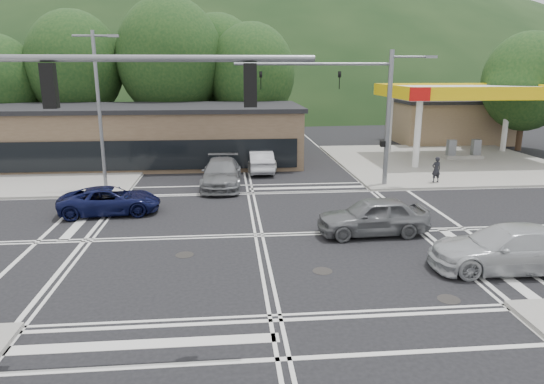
{
  "coord_description": "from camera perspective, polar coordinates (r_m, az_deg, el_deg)",
  "views": [
    {
      "loc": [
        -1.26,
        -19.7,
        7.0
      ],
      "look_at": [
        0.75,
        1.97,
        1.4
      ],
      "focal_mm": 32.0,
      "sensor_mm": 36.0,
      "label": 1
    }
  ],
  "objects": [
    {
      "name": "gas_station_canopy",
      "position": [
        40.13,
        22.15,
        10.59
      ],
      "size": [
        12.32,
        8.34,
        5.75
      ],
      "color": "silver",
      "rests_on": "ground"
    },
    {
      "name": "car_queue_b",
      "position": [
        34.33,
        -1.45,
        4.06
      ],
      "size": [
        2.22,
        4.93,
        1.64
      ],
      "primitive_type": "imported",
      "rotation": [
        0.0,
        0.0,
        3.2
      ],
      "color": "#B2B3AE",
      "rests_on": "ground"
    },
    {
      "name": "tree_ne",
      "position": [
        47.07,
        27.75,
        11.41
      ],
      "size": [
        7.2,
        7.2,
        9.99
      ],
      "color": "#382619",
      "rests_on": "ground"
    },
    {
      "name": "streetlight_nw",
      "position": [
        29.65,
        -19.61,
        9.84
      ],
      "size": [
        2.5,
        0.25,
        9.0
      ],
      "color": "slate",
      "rests_on": "ground"
    },
    {
      "name": "convenience_store",
      "position": [
        49.76,
        20.21,
        7.67
      ],
      "size": [
        10.0,
        6.0,
        3.8
      ],
      "primitive_type": "cube",
      "color": "#846B4F",
      "rests_on": "ground"
    },
    {
      "name": "car_northbound",
      "position": [
        29.36,
        -5.96,
        2.2
      ],
      "size": [
        2.53,
        5.76,
        1.65
      ],
      "primitive_type": "imported",
      "rotation": [
        0.0,
        0.0,
        -0.04
      ],
      "color": "slate",
      "rests_on": "ground"
    },
    {
      "name": "car_grey_center",
      "position": [
        21.27,
        11.76,
        -2.8
      ],
      "size": [
        4.84,
        2.12,
        1.62
      ],
      "primitive_type": "imported",
      "rotation": [
        0.0,
        0.0,
        -1.53
      ],
      "color": "slate",
      "rests_on": "ground"
    },
    {
      "name": "car_queue_a",
      "position": [
        33.53,
        -1.35,
        3.69
      ],
      "size": [
        1.61,
        4.6,
        1.51
      ],
      "primitive_type": "imported",
      "rotation": [
        0.0,
        0.0,
        3.14
      ],
      "color": "#ADAEB4",
      "rests_on": "ground"
    },
    {
      "name": "sidewalk_ne",
      "position": [
        38.94,
        19.51,
        3.35
      ],
      "size": [
        16.0,
        16.0,
        0.15
      ],
      "primitive_type": "cube",
      "color": "gray",
      "rests_on": "ground"
    },
    {
      "name": "car_blue_west",
      "position": [
        25.09,
        -18.5,
        -0.95
      ],
      "size": [
        5.01,
        2.69,
        1.34
      ],
      "primitive_type": "imported",
      "rotation": [
        0.0,
        0.0,
        1.67
      ],
      "color": "#0C1037",
      "rests_on": "ground"
    },
    {
      "name": "tree_n_a",
      "position": [
        45.52,
        -22.21,
        13.57
      ],
      "size": [
        8.0,
        8.0,
        11.75
      ],
      "color": "#382619",
      "rests_on": "ground"
    },
    {
      "name": "tree_n_c",
      "position": [
        43.76,
        -2.41,
        13.75
      ],
      "size": [
        7.6,
        7.6,
        10.87
      ],
      "color": "#382619",
      "rests_on": "ground"
    },
    {
      "name": "sidewalk_nw",
      "position": [
        37.96,
        -26.45,
        2.39
      ],
      "size": [
        16.0,
        16.0,
        0.15
      ],
      "primitive_type": "cube",
      "color": "gray",
      "rests_on": "ground"
    },
    {
      "name": "hill_north",
      "position": [
        109.93,
        -4.72,
        10.73
      ],
      "size": [
        252.0,
        126.0,
        140.0
      ],
      "primitive_type": "ellipsoid",
      "color": "black",
      "rests_on": "ground"
    },
    {
      "name": "pedestrian",
      "position": [
        31.34,
        18.75,
        2.51
      ],
      "size": [
        0.63,
        0.46,
        1.59
      ],
      "primitive_type": "imported",
      "rotation": [
        0.0,
        0.0,
        3.28
      ],
      "color": "black",
      "rests_on": "sidewalk_ne"
    },
    {
      "name": "signal_mast_ne",
      "position": [
        29.14,
        11.25,
        10.37
      ],
      "size": [
        11.65,
        0.3,
        8.0
      ],
      "color": "slate",
      "rests_on": "ground"
    },
    {
      "name": "ground",
      "position": [
        20.94,
        -1.56,
        -5.1
      ],
      "size": [
        120.0,
        120.0,
        0.0
      ],
      "primitive_type": "plane",
      "color": "black",
      "rests_on": "ground"
    },
    {
      "name": "commercial_row",
      "position": [
        37.65,
        -15.67,
        6.26
      ],
      "size": [
        24.0,
        8.0,
        4.0
      ],
      "primitive_type": "cube",
      "color": "brown",
      "rests_on": "ground"
    },
    {
      "name": "signal_mast_sw",
      "position": [
        12.73,
        -29.08,
        4.12
      ],
      "size": [
        9.14,
        0.28,
        8.0
      ],
      "color": "slate",
      "rests_on": "ground"
    },
    {
      "name": "tree_n_e",
      "position": [
        47.7,
        -6.4,
        14.51
      ],
      "size": [
        8.4,
        8.4,
        11.98
      ],
      "color": "#382619",
      "rests_on": "ground"
    },
    {
      "name": "car_silver_east",
      "position": [
        19.17,
        26.0,
        -5.97
      ],
      "size": [
        5.64,
        2.64,
        1.59
      ],
      "primitive_type": "imported",
      "rotation": [
        0.0,
        0.0,
        -1.65
      ],
      "color": "#B3B6BB",
      "rests_on": "ground"
    },
    {
      "name": "tree_n_b",
      "position": [
        43.96,
        -11.91,
        15.16
      ],
      "size": [
        9.0,
        9.0,
        12.98
      ],
      "color": "#382619",
      "rests_on": "ground"
    }
  ]
}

